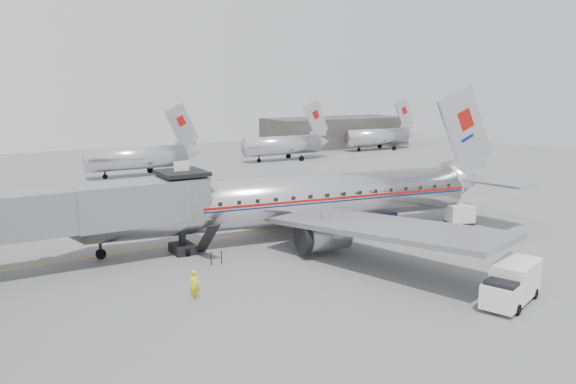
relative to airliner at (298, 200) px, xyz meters
name	(u,v)px	position (x,y,z in m)	size (l,w,h in m)	color
ground	(309,247)	(-0.81, -3.01, -3.26)	(160.00, 160.00, 0.00)	slate
hangar	(336,132)	(44.19, 56.99, -0.26)	(30.00, 12.00, 6.00)	#373432
apron_line	(301,226)	(2.19, 2.99, -3.25)	(0.15, 60.00, 0.01)	gold
jet_bridge	(79,211)	(-17.47, 0.65, 0.92)	(21.00, 6.20, 7.10)	slate
distant_aircraft_near	(138,157)	(-2.60, 38.99, -0.52)	(16.39, 3.20, 10.26)	silver
distant_aircraft_mid	(283,144)	(23.40, 42.99, -0.52)	(16.39, 3.20, 10.26)	silver
distant_aircraft_far	(378,136)	(47.40, 46.99, -0.52)	(16.39, 3.20, 10.26)	silver
airliner	(298,200)	(0.00, 0.00, 0.00)	(40.81, 37.58, 12.95)	silver
service_van	(512,283)	(3.22, -19.04, -1.99)	(5.49, 3.60, 2.41)	white
baggage_cart_navy	(383,217)	(8.46, -1.01, -2.32)	(2.40, 1.91, 1.76)	#0D1335
baggage_cart_white	(460,214)	(15.22, -3.99, -2.27)	(2.86, 2.53, 1.86)	silver
ramp_worker	(195,285)	(-12.81, -9.01, -2.32)	(0.68, 0.45, 1.87)	yellow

